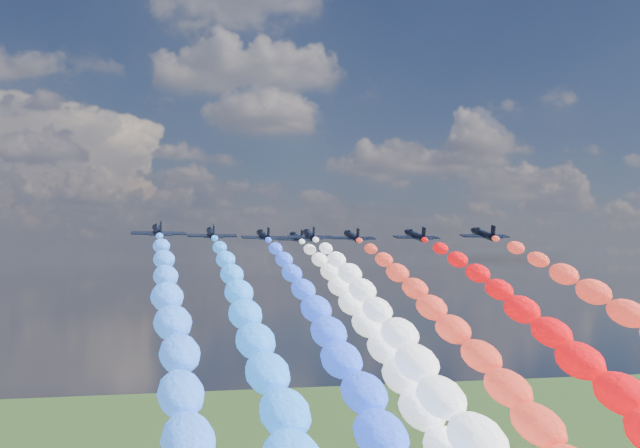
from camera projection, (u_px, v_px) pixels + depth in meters
name	position (u px, v px, depth m)	size (l,w,h in m)	color
jet_0	(158.00, 231.00, 133.01)	(9.03, 12.10, 2.67)	black
trail_0	(179.00, 400.00, 78.74)	(6.22, 106.26, 41.87)	#2E6FF5
jet_1	(212.00, 234.00, 146.35)	(9.03, 12.10, 2.67)	black
trail_1	(261.00, 380.00, 92.08)	(6.22, 106.26, 41.87)	#247CFF
jet_2	(264.00, 236.00, 157.77)	(9.03, 12.10, 2.67)	black
trail_2	(335.00, 367.00, 103.50)	(6.22, 106.26, 41.87)	#2650FF
jet_3	(310.00, 235.00, 155.66)	(9.03, 12.10, 2.67)	black
trail_3	(407.00, 369.00, 101.39)	(6.22, 106.26, 41.87)	white
jet_4	(297.00, 238.00, 171.42)	(9.03, 12.10, 2.67)	black
trail_4	(375.00, 354.00, 117.15)	(6.22, 106.26, 41.87)	white
jet_5	(352.00, 236.00, 162.02)	(9.03, 12.10, 2.67)	black
trail_5	(465.00, 363.00, 107.76)	(6.22, 106.26, 41.87)	red
jet_6	(415.00, 235.00, 157.07)	(9.03, 12.10, 2.67)	black
trail_6	(567.00, 367.00, 102.80)	(6.22, 106.26, 41.87)	red
jet_7	(483.00, 234.00, 148.68)	(9.03, 12.10, 2.67)	black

